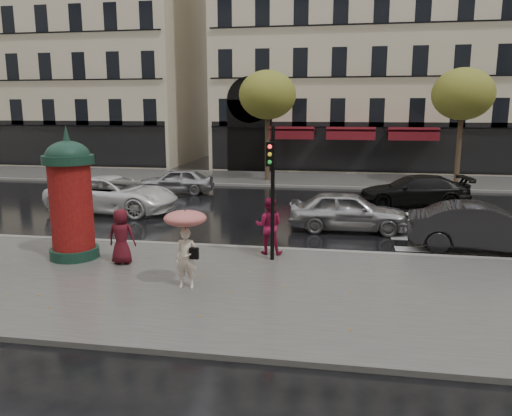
% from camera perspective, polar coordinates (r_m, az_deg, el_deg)
% --- Properties ---
extents(ground, '(160.00, 160.00, 0.00)m').
position_cam_1_polar(ground, '(12.97, -1.53, -8.61)').
color(ground, black).
rests_on(ground, ground).
extents(near_sidewalk, '(90.00, 7.00, 0.12)m').
position_cam_1_polar(near_sidewalk, '(12.49, -1.98, -9.13)').
color(near_sidewalk, '#474744').
rests_on(near_sidewalk, ground).
extents(far_sidewalk, '(90.00, 6.00, 0.12)m').
position_cam_1_polar(far_sidewalk, '(31.36, 5.17, 3.30)').
color(far_sidewalk, '#474744').
rests_on(far_sidewalk, ground).
extents(near_kerb, '(90.00, 0.25, 0.14)m').
position_cam_1_polar(near_kerb, '(15.76, 0.57, -4.70)').
color(near_kerb, slate).
rests_on(near_kerb, ground).
extents(far_kerb, '(90.00, 0.25, 0.14)m').
position_cam_1_polar(far_kerb, '(28.40, 4.69, 2.48)').
color(far_kerb, slate).
rests_on(far_kerb, ground).
extents(zebra_crossing, '(3.60, 11.75, 0.01)m').
position_cam_1_polar(zebra_crossing, '(22.31, 18.76, -0.70)').
color(zebra_crossing, silver).
rests_on(zebra_crossing, ground).
extents(bldg_far_corner, '(26.00, 14.00, 22.90)m').
position_cam_1_polar(bldg_far_corner, '(42.68, 15.31, 20.25)').
color(bldg_far_corner, '#B7A88C').
rests_on(bldg_far_corner, ground).
extents(bldg_far_left, '(24.00, 14.00, 22.90)m').
position_cam_1_polar(bldg_far_left, '(49.01, -21.53, 18.67)').
color(bldg_far_left, '#B7A88C').
rests_on(bldg_far_left, ground).
extents(tree_far_left, '(3.40, 3.40, 6.64)m').
position_cam_1_polar(tree_far_left, '(30.29, 1.33, 12.75)').
color(tree_far_left, '#38281C').
rests_on(tree_far_left, ground).
extents(tree_far_right, '(3.40, 3.40, 6.64)m').
position_cam_1_polar(tree_far_right, '(30.69, 22.57, 11.89)').
color(tree_far_right, '#38281C').
rests_on(tree_far_right, ground).
extents(woman_umbrella, '(1.03, 1.03, 1.98)m').
position_cam_1_polar(woman_umbrella, '(12.10, -8.03, -3.15)').
color(woman_umbrella, beige).
rests_on(woman_umbrella, near_sidewalk).
extents(woman_red, '(0.84, 0.65, 1.71)m').
position_cam_1_polar(woman_red, '(14.91, 1.49, -2.04)').
color(woman_red, maroon).
rests_on(woman_red, near_sidewalk).
extents(man_burgundy, '(0.78, 0.53, 1.57)m').
position_cam_1_polar(man_burgundy, '(14.47, -15.12, -3.15)').
color(man_burgundy, '#4A0E17').
rests_on(man_burgundy, near_sidewalk).
extents(morris_column, '(1.43, 1.43, 3.85)m').
position_cam_1_polar(morris_column, '(15.26, -20.42, 1.34)').
color(morris_column, '#133125').
rests_on(morris_column, near_sidewalk).
extents(traffic_light, '(0.26, 0.37, 3.84)m').
position_cam_1_polar(traffic_light, '(13.95, 1.84, 3.18)').
color(traffic_light, black).
rests_on(traffic_light, near_sidewalk).
extents(car_silver, '(4.30, 1.73, 1.46)m').
position_cam_1_polar(car_silver, '(18.57, 10.47, -0.32)').
color(car_silver, '#9E9EA2').
rests_on(car_silver, ground).
extents(car_darkgrey, '(4.68, 1.99, 1.50)m').
position_cam_1_polar(car_darkgrey, '(17.17, 24.55, -2.06)').
color(car_darkgrey, black).
rests_on(car_darkgrey, ground).
extents(car_white, '(5.76, 2.94, 1.56)m').
position_cam_1_polar(car_white, '(22.34, -16.02, 1.50)').
color(car_white, white).
rests_on(car_white, ground).
extents(car_black, '(5.13, 2.55, 1.43)m').
position_cam_1_polar(car_black, '(23.89, 17.55, 1.88)').
color(car_black, black).
rests_on(car_black, ground).
extents(car_far_silver, '(4.09, 2.05, 1.34)m').
position_cam_1_polar(car_far_silver, '(26.71, -9.08, 3.11)').
color(car_far_silver, '#9C9CA0').
rests_on(car_far_silver, ground).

